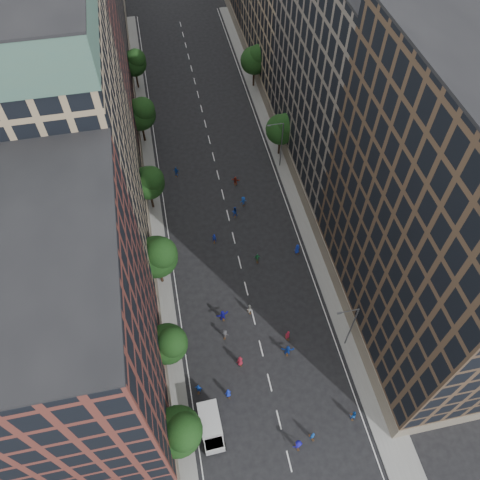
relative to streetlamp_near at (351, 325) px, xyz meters
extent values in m
plane|color=black|center=(-10.37, 28.00, -5.17)|extent=(240.00, 240.00, 0.00)
cube|color=slate|center=(-22.37, 35.50, -5.09)|extent=(4.00, 105.00, 0.15)
cube|color=slate|center=(1.63, 35.50, -5.09)|extent=(4.00, 105.00, 0.15)
cube|color=#5B2A22|center=(-29.37, -1.00, 9.83)|extent=(14.00, 22.00, 30.00)
cube|color=#937E60|center=(-29.37, 23.00, 11.83)|extent=(14.00, 26.00, 34.00)
cube|color=#5B2A22|center=(-29.37, 46.00, 8.83)|extent=(14.00, 20.00, 28.00)
cube|color=#473526|center=(8.63, 3.00, 12.83)|extent=(14.00, 30.00, 36.00)
cube|color=#655C53|center=(8.63, 32.00, 11.33)|extent=(14.00, 28.00, 33.00)
cylinder|color=black|center=(-21.57, -8.00, -3.19)|extent=(0.36, 0.36, 3.96)
sphere|color=black|center=(-21.57, -8.00, 0.41)|extent=(5.20, 5.20, 5.20)
sphere|color=black|center=(-20.92, -8.52, 1.71)|extent=(3.90, 3.90, 3.90)
cylinder|color=black|center=(-21.57, 2.00, -3.32)|extent=(0.36, 0.36, 3.70)
sphere|color=black|center=(-21.57, 2.00, 0.04)|extent=(4.80, 4.80, 4.80)
sphere|color=black|center=(-20.97, 1.52, 1.24)|extent=(3.60, 3.60, 3.60)
cylinder|color=black|center=(-21.57, 14.00, -3.06)|extent=(0.36, 0.36, 4.22)
sphere|color=black|center=(-21.57, 14.00, 0.78)|extent=(5.60, 5.60, 5.60)
sphere|color=black|center=(-20.87, 13.44, 2.18)|extent=(4.20, 4.20, 4.20)
cylinder|color=black|center=(-21.57, 28.00, -3.23)|extent=(0.36, 0.36, 3.87)
sphere|color=black|center=(-21.57, 28.00, 0.29)|extent=(5.00, 5.00, 5.00)
sphere|color=black|center=(-20.94, 27.50, 1.54)|extent=(3.75, 3.75, 3.75)
cylinder|color=black|center=(-21.57, 44.00, -3.14)|extent=(0.36, 0.36, 4.05)
sphere|color=black|center=(-21.57, 44.00, 0.54)|extent=(5.40, 5.40, 5.40)
sphere|color=black|center=(-20.89, 43.46, 1.89)|extent=(4.05, 4.05, 4.05)
cylinder|color=black|center=(-21.57, 60.00, -3.28)|extent=(0.36, 0.36, 3.78)
sphere|color=black|center=(-21.57, 60.00, 0.16)|extent=(4.80, 4.80, 4.80)
sphere|color=black|center=(-20.97, 59.52, 1.36)|extent=(3.60, 3.60, 3.60)
cylinder|color=black|center=(0.83, 36.00, -3.30)|extent=(0.36, 0.36, 3.74)
sphere|color=black|center=(0.83, 36.00, 0.10)|extent=(5.00, 5.00, 5.00)
sphere|color=black|center=(1.46, 35.50, 1.35)|extent=(3.75, 3.75, 3.75)
cylinder|color=black|center=(0.83, 56.00, -3.19)|extent=(0.36, 0.36, 3.96)
sphere|color=black|center=(0.83, 56.00, 0.41)|extent=(5.20, 5.20, 5.20)
sphere|color=black|center=(1.48, 55.48, 1.71)|extent=(3.90, 3.90, 3.90)
cylinder|color=#595B60|center=(0.23, 0.00, -0.67)|extent=(0.18, 0.18, 9.00)
cylinder|color=#595B60|center=(-0.97, 0.00, 3.83)|extent=(2.40, 0.12, 0.12)
cube|color=#595B60|center=(-2.07, 0.00, 3.78)|extent=(0.50, 0.22, 0.15)
cylinder|color=#595B60|center=(0.23, 33.00, -0.67)|extent=(0.18, 0.18, 9.00)
cylinder|color=#595B60|center=(-0.97, 33.00, 3.83)|extent=(2.40, 0.12, 0.12)
cube|color=#595B60|center=(-2.07, 33.00, 3.78)|extent=(0.50, 0.22, 0.15)
cube|color=#B9B9BB|center=(-18.18, -6.48, -3.61)|extent=(2.36, 3.93, 2.37)
cube|color=#B9B9BB|center=(-18.12, -8.85, -4.04)|extent=(2.20, 1.78, 1.51)
cube|color=black|center=(-18.12, -8.85, -3.34)|extent=(1.97, 1.45, 0.11)
cylinder|color=black|center=(-19.19, -9.20, -4.76)|extent=(0.29, 0.82, 0.82)
cylinder|color=black|center=(-17.04, -9.15, -4.76)|extent=(0.29, 0.82, 0.82)
cylinder|color=black|center=(-19.30, -5.00, -4.76)|extent=(0.29, 0.82, 0.82)
cylinder|color=black|center=(-17.15, -4.95, -4.76)|extent=(0.29, 0.82, 0.82)
imported|color=#152AB1|center=(-15.55, -3.54, -4.39)|extent=(0.83, 0.61, 1.56)
imported|color=#13449C|center=(-7.27, -10.15, -4.35)|extent=(0.69, 0.57, 1.63)
imported|color=#144AA7|center=(-2.06, -8.91, -4.33)|extent=(0.87, 0.70, 1.68)
imported|color=#161296|center=(-9.12, -10.77, -4.26)|extent=(1.25, 0.83, 1.81)
imported|color=blue|center=(-18.87, -2.32, -4.33)|extent=(1.07, 0.79, 1.68)
imported|color=navy|center=(-7.32, 0.19, -4.27)|extent=(1.74, 0.89, 1.80)
imported|color=maroon|center=(-13.39, 0.02, -4.27)|extent=(1.01, 0.81, 1.80)
imported|color=maroon|center=(-6.81, 2.14, -4.23)|extent=(0.81, 0.68, 1.89)
imported|color=#AEAFAB|center=(-10.75, 6.88, -4.35)|extent=(0.92, 0.80, 1.63)
imported|color=#3C3D41|center=(-14.57, 3.99, -4.39)|extent=(1.15, 0.92, 1.56)
imported|color=#227340|center=(-7.87, 14.69, -4.37)|extent=(0.97, 0.49, 1.59)
imported|color=#1614A5|center=(-14.37, 6.59, -4.26)|extent=(1.77, 0.92, 1.82)
imported|color=#132AA1|center=(-1.87, 15.01, -4.30)|extent=(0.96, 0.75, 1.74)
imported|color=#13249A|center=(-13.29, 19.40, -4.34)|extent=(0.68, 0.52, 1.66)
imported|color=#1331A1|center=(-9.38, 23.76, -4.26)|extent=(0.97, 0.81, 1.83)
imported|color=#123C99|center=(-7.60, 25.72, -4.36)|extent=(1.12, 0.74, 1.61)
imported|color=#133D9C|center=(-17.11, 34.23, -4.29)|extent=(1.11, 0.81, 1.75)
imported|color=maroon|center=(-7.92, 30.33, -4.41)|extent=(1.47, 0.99, 1.52)
camera|label=1|loc=(-17.99, -22.24, 50.32)|focal=35.00mm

